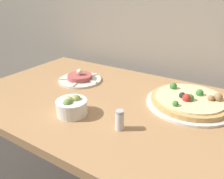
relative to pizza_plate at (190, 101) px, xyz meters
name	(u,v)px	position (x,y,z in m)	size (l,w,h in m)	color
dining_table	(116,122)	(-0.27, -0.13, -0.12)	(1.33, 0.76, 0.76)	#AD7F51
pizza_plate	(190,101)	(0.00, 0.00, 0.00)	(0.35, 0.35, 0.06)	silver
tartare_plate	(80,78)	(-0.55, -0.03, 0.00)	(0.22, 0.22, 0.06)	silver
small_bowl	(72,106)	(-0.36, -0.31, 0.02)	(0.12, 0.12, 0.07)	white
salt_shaker	(120,120)	(-0.16, -0.30, 0.02)	(0.03, 0.03, 0.07)	silver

